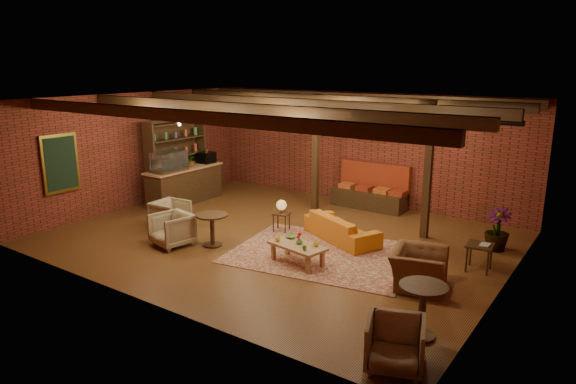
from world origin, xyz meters
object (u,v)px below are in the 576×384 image
Objects in this scene: side_table_lamp at (281,207)px; coffee_table at (297,246)px; plant_tall at (502,187)px; armchair_a at (170,214)px; armchair_right at (419,262)px; side_table_book at (480,246)px; sofa at (341,228)px; round_table_left at (212,225)px; armchair_b at (172,228)px; armchair_far at (395,342)px; round_table_right at (423,303)px.

coffee_table is at bearing -45.65° from side_table_lamp.
plant_tall is (4.63, 1.63, 0.83)m from side_table_lamp.
armchair_right is (6.27, 0.26, 0.08)m from armchair_a.
armchair_a is at bearing -166.58° from side_table_book.
armchair_a reaches higher than sofa.
armchair_a is at bearing 79.98° from armchair_right.
plant_tall reaches higher than armchair_right.
round_table_left is (-2.14, -0.22, 0.13)m from coffee_table.
armchair_b is at bearing -146.74° from round_table_left.
armchair_a is 0.28× the size of plant_tall.
sofa is at bearing 88.55° from coffee_table.
plant_tall is at bearing 43.91° from armchair_b.
round_table_left reaches higher than side_table_book.
plant_tall reaches higher than armchair_far.
round_table_left is 6.34m from plant_tall.
side_table_lamp is at bearing -160.60° from plant_tall.
armchair_right is at bearing 6.90° from round_table_left.
sofa is at bearing 179.40° from side_table_book.
armchair_far is at bearing -21.86° from round_table_left.
armchair_far is (4.63, -3.86, -0.21)m from side_table_lamp.
armchair_far is (5.29, -2.12, -0.11)m from round_table_left.
armchair_a is at bearing 141.16° from armchair_far.
armchair_a is (-3.82, 0.08, 0.03)m from coffee_table.
armchair_a reaches higher than coffee_table.
round_table_left is at bearing -174.10° from coffee_table.
side_table_book is 3.11m from round_table_right.
armchair_b is (-2.90, -0.72, 0.04)m from coffee_table.
armchair_far is (3.11, -4.12, 0.09)m from sofa.
armchair_b is 1.05× the size of armchair_far.
armchair_right reaches higher than sofa.
side_table_book is (3.15, 1.74, 0.14)m from coffee_table.
sofa is 3.59× the size of side_table_book.
armchair_b is 0.97× the size of round_table_right.
coffee_table is 3.44m from round_table_right.
armchair_b is 7.25m from plant_tall.
round_table_left is at bearing -104.10° from armchair_a.
round_table_right is (0.70, -1.70, 0.09)m from armchair_right.
sofa is at bearing -70.36° from armchair_a.
side_table_lamp reaches higher than coffee_table.
armchair_right is (3.92, -1.18, -0.12)m from side_table_lamp.
armchair_a is 0.94× the size of round_table_right.
round_table_left is 1.71m from armchair_a.
coffee_table is (-0.04, -1.77, 0.07)m from sofa.
armchair_b is at bearing 173.88° from round_table_right.
side_table_lamp is at bearing 120.52° from armchair_far.
side_table_lamp is 2.75m from armchair_a.
armchair_b reaches higher than round_table_left.
side_table_book is at bearing -38.99° from armchair_right.
armchair_a is at bearing 169.96° from round_table_left.
side_table_book is (5.29, 1.96, 0.01)m from round_table_left.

